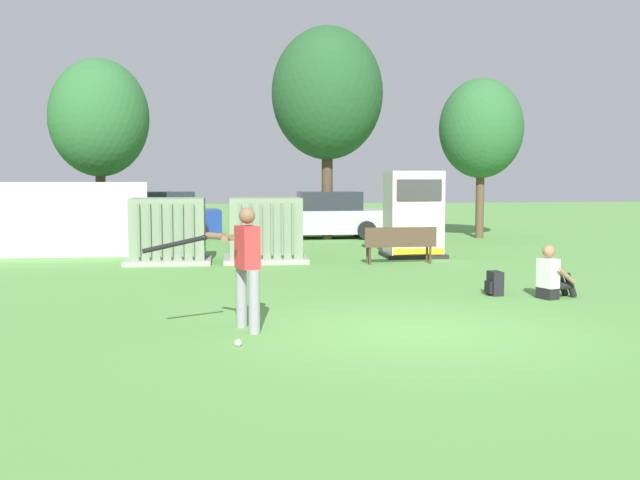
{
  "coord_description": "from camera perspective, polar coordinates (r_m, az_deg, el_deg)",
  "views": [
    {
      "loc": [
        -2.66,
        -10.17,
        2.19
      ],
      "look_at": [
        -0.95,
        3.5,
        1.0
      ],
      "focal_mm": 42.31,
      "sensor_mm": 36.0,
      "label": 1
    }
  ],
  "objects": [
    {
      "name": "transformer_west",
      "position": [
        19.16,
        -11.4,
        0.64
      ],
      "size": [
        2.1,
        1.7,
        1.62
      ],
      "color": "#9E9B93",
      "rests_on": "ground"
    },
    {
      "name": "parked_car_left_of_center",
      "position": [
        26.16,
        0.47,
        1.79
      ],
      "size": [
        4.22,
        1.97,
        1.62
      ],
      "color": "#B2B2B7",
      "rests_on": "ground"
    },
    {
      "name": "fence_panel",
      "position": [
        21.19,
        -19.38,
        1.44
      ],
      "size": [
        4.8,
        0.12,
        2.0
      ],
      "primitive_type": "cube",
      "color": "silver",
      "rests_on": "ground"
    },
    {
      "name": "seated_spectator",
      "position": [
        14.02,
        17.15,
        -2.72
      ],
      "size": [
        0.79,
        0.65,
        0.96
      ],
      "color": "black",
      "rests_on": "ground"
    },
    {
      "name": "transformer_mid_west",
      "position": [
        19.14,
        -4.19,
        0.72
      ],
      "size": [
        2.1,
        1.7,
        1.62
      ],
      "color": "#9E9B93",
      "rests_on": "ground"
    },
    {
      "name": "parked_car_leftmost",
      "position": [
        26.79,
        -12.01,
        1.75
      ],
      "size": [
        4.36,
        2.27,
        1.62
      ],
      "color": "navy",
      "rests_on": "ground"
    },
    {
      "name": "tree_left",
      "position": [
        23.79,
        -16.37,
        8.82
      ],
      "size": [
        2.96,
        2.96,
        5.66
      ],
      "color": "#4C3828",
      "rests_on": "ground"
    },
    {
      "name": "generator_enclosure",
      "position": [
        20.32,
        7.06,
        1.93
      ],
      "size": [
        1.6,
        1.4,
        2.3
      ],
      "color": "#262626",
      "rests_on": "ground"
    },
    {
      "name": "sports_ball",
      "position": [
        9.79,
        -6.21,
        -7.75
      ],
      "size": [
        0.09,
        0.09,
        0.09
      ],
      "primitive_type": "sphere",
      "color": "white",
      "rests_on": "ground"
    },
    {
      "name": "batter",
      "position": [
        10.61,
        -5.8,
        -1.67
      ],
      "size": [
        1.58,
        0.85,
        1.74
      ],
      "color": "gray",
      "rests_on": "ground"
    },
    {
      "name": "backpack",
      "position": [
        14.12,
        13.06,
        -3.24
      ],
      "size": [
        0.29,
        0.34,
        0.44
      ],
      "color": "black",
      "rests_on": "ground"
    },
    {
      "name": "park_bench",
      "position": [
        18.66,
        6.05,
        -0.18
      ],
      "size": [
        1.81,
        0.45,
        0.92
      ],
      "color": "#4C3828",
      "rests_on": "ground"
    },
    {
      "name": "tree_center_right",
      "position": [
        26.8,
        12.09,
        8.22
      ],
      "size": [
        2.88,
        2.88,
        5.5
      ],
      "color": "brown",
      "rests_on": "ground"
    },
    {
      "name": "tree_center_left",
      "position": [
        25.82,
        0.55,
        10.99
      ],
      "size": [
        3.75,
        3.75,
        7.16
      ],
      "color": "#4C3828",
      "rests_on": "ground"
    },
    {
      "name": "ground_plane",
      "position": [
        10.74,
        7.41,
        -6.87
      ],
      "size": [
        96.0,
        96.0,
        0.0
      ],
      "primitive_type": "plane",
      "color": "#5B9947"
    }
  ]
}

